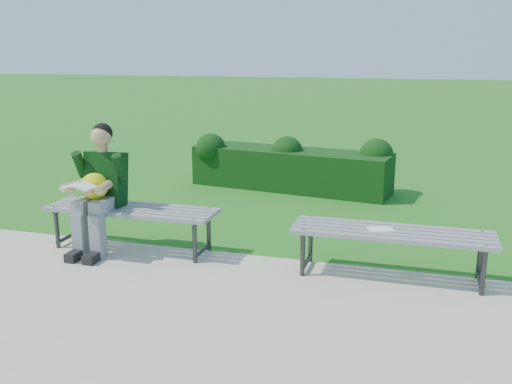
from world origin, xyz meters
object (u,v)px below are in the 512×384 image
Objects in this scene: bench_left at (131,213)px; hedge at (291,166)px; bench_right at (392,236)px; seated_boy at (99,185)px; paper_sheet at (381,229)px.

hedge is at bearing 73.16° from bench_left.
bench_right is (1.67, -3.23, 0.06)m from hedge.
bench_left is 1.37× the size of seated_boy.
bench_right is 1.37× the size of seated_boy.
bench_right is 6.91× the size of paper_sheet.
hedge is 3.63m from bench_right.
hedge is 1.72× the size of bench_left.
seated_boy is 2.85m from paper_sheet.
seated_boy reaches higher than hedge.
seated_boy is (-2.94, -0.07, 0.30)m from bench_right.
hedge is 2.36× the size of seated_boy.
hedge reaches higher than bench_left.
bench_left is at bearing 179.41° from bench_right.
bench_left is at bearing -106.84° from hedge.
bench_left is at bearing 18.30° from seated_boy.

